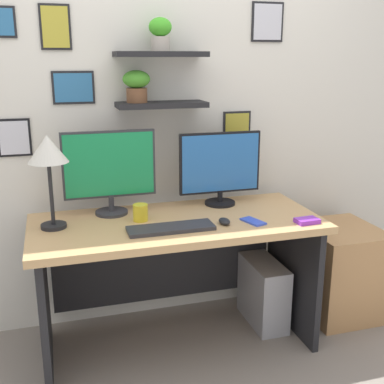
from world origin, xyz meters
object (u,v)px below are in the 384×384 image
at_px(scissors_tray, 307,221).
at_px(computer_tower_right, 263,292).
at_px(desk, 175,253).
at_px(desk_lamp, 48,154).
at_px(keyboard, 171,228).
at_px(monitor_right, 220,167).
at_px(cell_phone, 253,221).
at_px(drawer_cabinet, 339,270).
at_px(computer_mouse, 224,221).
at_px(coffee_mug, 140,213).
at_px(monitor_left, 110,169).

relative_size(scissors_tray, computer_tower_right, 0.30).
bearing_deg(desk, desk_lamp, 179.23).
distance_m(keyboard, computer_tower_right, 0.88).
distance_m(desk, monitor_right, 0.57).
bearing_deg(cell_phone, drawer_cabinet, -1.10).
bearing_deg(drawer_cabinet, desk, -179.31).
distance_m(computer_mouse, drawer_cabinet, 1.00).
distance_m(computer_mouse, desk_lamp, 0.95).
bearing_deg(desk_lamp, cell_phone, -11.85).
bearing_deg(computer_mouse, computer_tower_right, 31.94).
distance_m(coffee_mug, scissors_tray, 0.88).
relative_size(desk, monitor_left, 3.05).
height_order(monitor_right, coffee_mug, monitor_right).
xyz_separation_m(monitor_right, desk_lamp, (-0.96, -0.16, 0.16)).
distance_m(keyboard, computer_mouse, 0.29).
relative_size(drawer_cabinet, computer_tower_right, 1.42).
bearing_deg(computer_tower_right, desk, -177.12).
height_order(keyboard, cell_phone, keyboard).
relative_size(computer_mouse, coffee_mug, 1.00).
bearing_deg(coffee_mug, computer_tower_right, 2.67).
height_order(monitor_left, drawer_cabinet, monitor_left).
distance_m(keyboard, desk_lamp, 0.71).
relative_size(desk_lamp, coffee_mug, 5.31).
xyz_separation_m(desk_lamp, scissors_tray, (1.28, -0.30, -0.37)).
bearing_deg(computer_tower_right, monitor_right, 151.17).
bearing_deg(scissors_tray, monitor_left, 154.70).
relative_size(cell_phone, coffee_mug, 1.56).
xyz_separation_m(computer_mouse, coffee_mug, (-0.41, 0.18, 0.03)).
bearing_deg(monitor_right, desk_lamp, -170.77).
xyz_separation_m(computer_mouse, scissors_tray, (0.42, -0.11, -0.00)).
bearing_deg(monitor_left, computer_mouse, -32.73).
relative_size(computer_mouse, desk_lamp, 0.19).
height_order(desk_lamp, computer_tower_right, desk_lamp).
relative_size(cell_phone, scissors_tray, 1.17).
height_order(computer_mouse, cell_phone, computer_mouse).
bearing_deg(computer_mouse, cell_phone, -6.77).
bearing_deg(coffee_mug, desk_lamp, 178.05).
relative_size(desk, computer_mouse, 17.18).
height_order(computer_mouse, drawer_cabinet, computer_mouse).
bearing_deg(keyboard, drawer_cabinet, 10.24).
relative_size(monitor_left, computer_mouse, 5.62).
xyz_separation_m(drawer_cabinet, computer_tower_right, (-0.52, 0.02, -0.09)).
height_order(drawer_cabinet, computer_tower_right, drawer_cabinet).
distance_m(desk, coffee_mug, 0.32).
distance_m(monitor_right, cell_phone, 0.43).
bearing_deg(computer_tower_right, monitor_left, 171.32).
bearing_deg(coffee_mug, keyboard, -57.57).
bearing_deg(drawer_cabinet, desk_lamp, -179.85).
bearing_deg(drawer_cabinet, computer_mouse, -166.98).
height_order(monitor_right, scissors_tray, monitor_right).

